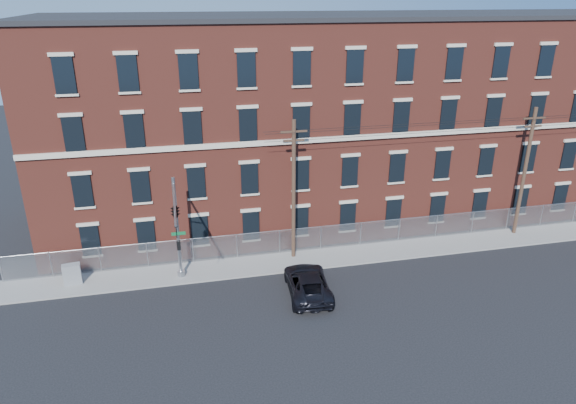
# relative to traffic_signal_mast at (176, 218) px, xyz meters

# --- Properties ---
(ground) EXTENTS (140.00, 140.00, 0.00)m
(ground) POSITION_rel_traffic_signal_mast_xyz_m (6.00, -2.18, -5.39)
(ground) COLOR black
(ground) RESTS_ON ground
(sidewalk) EXTENTS (65.00, 3.00, 0.12)m
(sidewalk) POSITION_rel_traffic_signal_mast_xyz_m (18.00, 2.82, -5.33)
(sidewalk) COLOR gray
(sidewalk) RESTS_ON ground
(mill_building) EXTENTS (55.30, 14.32, 16.30)m
(mill_building) POSITION_rel_traffic_signal_mast_xyz_m (18.00, 11.75, 2.76)
(mill_building) COLOR maroon
(mill_building) RESTS_ON ground
(chain_link_fence) EXTENTS (59.06, 0.06, 1.85)m
(chain_link_fence) POSITION_rel_traffic_signal_mast_xyz_m (18.00, 4.12, -4.33)
(chain_link_fence) COLOR #A5A8AD
(chain_link_fence) RESTS_ON ground
(traffic_signal_mast) EXTENTS (0.90, 6.75, 7.00)m
(traffic_signal_mast) POSITION_rel_traffic_signal_mast_xyz_m (0.00, 0.00, 0.00)
(traffic_signal_mast) COLOR #9EA0A5
(traffic_signal_mast) RESTS_ON ground
(utility_pole_near) EXTENTS (1.80, 0.28, 10.00)m
(utility_pole_near) POSITION_rel_traffic_signal_mast_xyz_m (8.00, 3.42, -0.05)
(utility_pole_near) COLOR #493124
(utility_pole_near) RESTS_ON ground
(utility_pole_mid) EXTENTS (1.80, 0.28, 10.00)m
(utility_pole_mid) POSITION_rel_traffic_signal_mast_xyz_m (26.00, 3.42, -0.05)
(utility_pole_mid) COLOR #493124
(utility_pole_mid) RESTS_ON ground
(overhead_wires) EXTENTS (40.00, 0.62, 0.62)m
(overhead_wires) POSITION_rel_traffic_signal_mast_xyz_m (26.00, 3.42, 3.73)
(overhead_wires) COLOR black
(overhead_wires) RESTS_ON ground
(pickup_truck) EXTENTS (2.97, 5.65, 1.52)m
(pickup_truck) POSITION_rel_traffic_signal_mast_xyz_m (7.78, -1.49, -4.63)
(pickup_truck) COLOR black
(pickup_truck) RESTS_ON ground
(utility_cabinet) EXTENTS (1.17, 0.70, 1.39)m
(utility_cabinet) POSITION_rel_traffic_signal_mast_xyz_m (-6.92, 2.86, -4.57)
(utility_cabinet) COLOR gray
(utility_cabinet) RESTS_ON sidewalk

